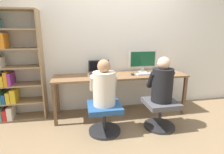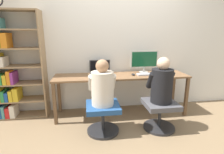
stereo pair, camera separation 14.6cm
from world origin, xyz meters
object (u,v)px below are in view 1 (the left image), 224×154
laptop (99,71)px  person_at_laptop (104,86)px  office_chair_right (104,115)px  desktop_monitor (143,61)px  bookshelf (4,69)px  person_at_monitor (162,82)px  office_chair_left (160,111)px  keyboard (147,74)px

laptop → person_at_laptop: bearing=-92.0°
office_chair_right → desktop_monitor: bearing=40.3°
bookshelf → person_at_monitor: bearing=-17.2°
person_at_laptop → bookshelf: 1.66m
office_chair_right → person_at_laptop: (-0.00, 0.00, 0.45)m
laptop → office_chair_left: laptop is taller
laptop → office_chair_right: (-0.02, -0.70, -0.50)m
person_at_monitor → person_at_laptop: bearing=177.9°
desktop_monitor → office_chair_right: 1.28m
desktop_monitor → keyboard: 0.28m
office_chair_right → keyboard: bearing=31.2°
laptop → office_chair_right: bearing=-92.0°
office_chair_right → bookshelf: bookshelf is taller
office_chair_right → person_at_monitor: size_ratio=0.71×
laptop → keyboard: 0.85m
keyboard → office_chair_right: size_ratio=0.84×
office_chair_left → office_chair_right: size_ratio=1.00×
person_at_monitor → bookshelf: bearing=162.8°
office_chair_left → keyboard: bearing=91.1°
desktop_monitor → office_chair_left: (0.03, -0.74, -0.67)m
keyboard → bookshelf: 2.35m
keyboard → person_at_monitor: 0.54m
office_chair_left → person_at_monitor: 0.46m
laptop → person_at_monitor: 1.11m
keyboard → office_chair_right: keyboard is taller
office_chair_right → laptop: bearing=88.0°
laptop → bookshelf: bookshelf is taller
keyboard → office_chair_right: 1.09m
desktop_monitor → office_chair_left: 1.00m
laptop → bookshelf: (-1.52, -0.00, 0.10)m
office_chair_left → person_at_monitor: size_ratio=0.71×
desktop_monitor → bookshelf: bearing=-179.9°
office_chair_right → person_at_monitor: (0.86, -0.03, 0.46)m
laptop → office_chair_right: 0.87m
keyboard → office_chair_left: keyboard is taller
keyboard → person_at_laptop: person_at_laptop is taller
person_at_laptop → office_chair_right: bearing=-90.0°
keyboard → desktop_monitor: bearing=95.8°
laptop → office_chair_left: (0.83, -0.74, -0.50)m
office_chair_left → office_chair_right: 0.86m
person_at_laptop → laptop: bearing=88.0°
desktop_monitor → bookshelf: size_ratio=0.29×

